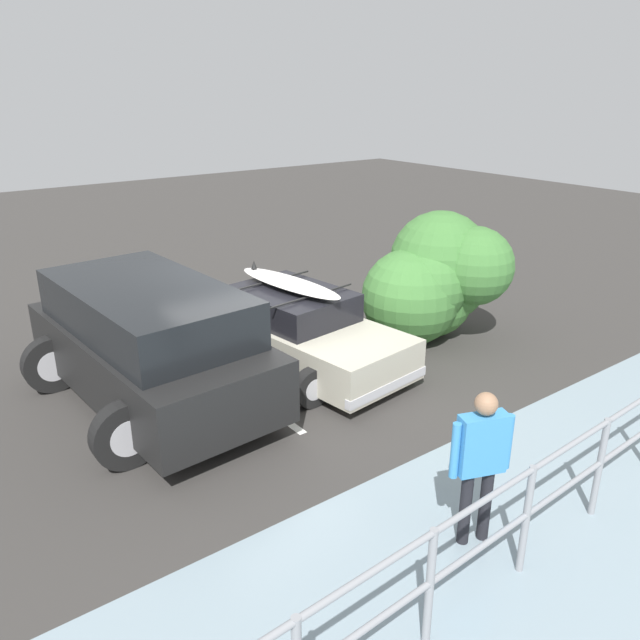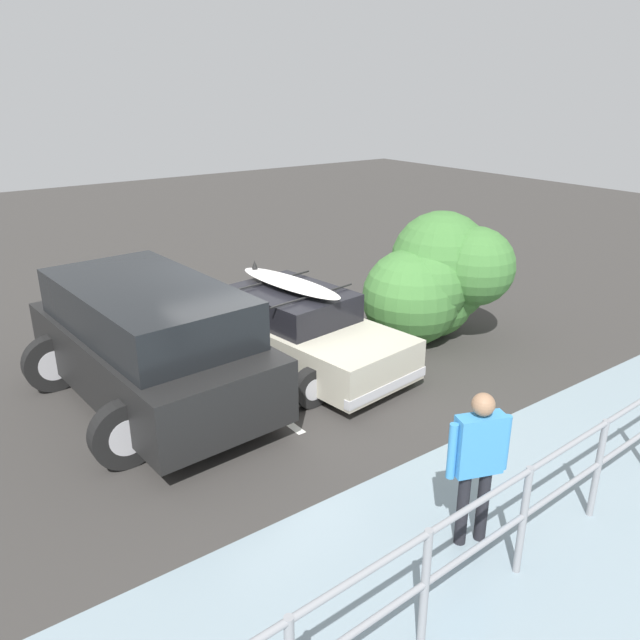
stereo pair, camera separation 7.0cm
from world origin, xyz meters
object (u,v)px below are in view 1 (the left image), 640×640
object	(u,v)px
sedan_car	(296,330)
bush_near_left	(436,280)
person_bystander	(481,455)
suv_car	(149,342)

from	to	relation	value
sedan_car	bush_near_left	bearing A→B (deg)	168.76
sedan_car	bush_near_left	distance (m)	2.74
person_bystander	bush_near_left	world-z (taller)	bush_near_left
suv_car	person_bystander	bearing A→B (deg)	106.44
sedan_car	person_bystander	bearing A→B (deg)	77.54
person_bystander	sedan_car	bearing A→B (deg)	-102.46
person_bystander	suv_car	bearing A→B (deg)	-73.56
suv_car	bush_near_left	xyz separation A→B (m)	(-5.05, 0.68, 0.14)
person_bystander	bush_near_left	size ratio (longest dim) A/B	0.68
sedan_car	person_bystander	world-z (taller)	person_bystander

